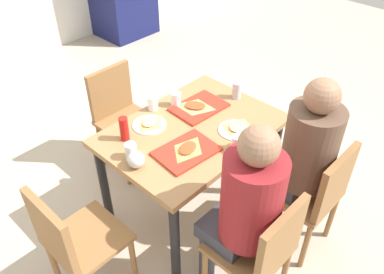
% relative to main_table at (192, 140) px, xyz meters
% --- Properties ---
extents(ground_plane, '(10.00, 10.00, 0.02)m').
position_rel_main_table_xyz_m(ground_plane, '(0.00, 0.00, -0.65)').
color(ground_plane, '#B7A893').
extents(main_table, '(1.14, 0.81, 0.74)m').
position_rel_main_table_xyz_m(main_table, '(0.00, 0.00, 0.00)').
color(main_table, '#9E7247').
rests_on(main_table, ground_plane).
extents(chair_near_left, '(0.40, 0.40, 0.85)m').
position_rel_main_table_xyz_m(chair_near_left, '(-0.28, -0.79, -0.15)').
color(chair_near_left, olive).
rests_on(chair_near_left, ground_plane).
extents(chair_near_right, '(0.40, 0.40, 0.85)m').
position_rel_main_table_xyz_m(chair_near_right, '(0.28, -0.79, -0.15)').
color(chair_near_right, olive).
rests_on(chair_near_right, ground_plane).
extents(chair_far_side, '(0.40, 0.40, 0.85)m').
position_rel_main_table_xyz_m(chair_far_side, '(0.00, 0.79, -0.15)').
color(chair_far_side, olive).
rests_on(chair_far_side, ground_plane).
extents(chair_left_end, '(0.40, 0.40, 0.85)m').
position_rel_main_table_xyz_m(chair_left_end, '(-0.95, 0.00, -0.15)').
color(chair_left_end, olive).
rests_on(chair_left_end, ground_plane).
extents(person_in_red, '(0.32, 0.42, 1.26)m').
position_rel_main_table_xyz_m(person_in_red, '(-0.28, -0.65, 0.10)').
color(person_in_red, '#383842').
rests_on(person_in_red, ground_plane).
extents(person_in_brown_jacket, '(0.32, 0.42, 1.26)m').
position_rel_main_table_xyz_m(person_in_brown_jacket, '(0.28, -0.65, 0.10)').
color(person_in_brown_jacket, '#383842').
rests_on(person_in_brown_jacket, ground_plane).
extents(tray_red_near, '(0.38, 0.29, 0.02)m').
position_rel_main_table_xyz_m(tray_red_near, '(-0.20, -0.14, 0.11)').
color(tray_red_near, red).
rests_on(tray_red_near, main_table).
extents(tray_red_far, '(0.37, 0.28, 0.02)m').
position_rel_main_table_xyz_m(tray_red_far, '(0.20, 0.12, 0.11)').
color(tray_red_far, red).
rests_on(tray_red_far, main_table).
extents(paper_plate_center, '(0.22, 0.22, 0.01)m').
position_rel_main_table_xyz_m(paper_plate_center, '(-0.17, 0.22, 0.10)').
color(paper_plate_center, white).
rests_on(paper_plate_center, main_table).
extents(paper_plate_near_edge, '(0.22, 0.22, 0.01)m').
position_rel_main_table_xyz_m(paper_plate_near_edge, '(0.17, -0.22, 0.10)').
color(paper_plate_near_edge, white).
rests_on(paper_plate_near_edge, main_table).
extents(pizza_slice_a, '(0.22, 0.18, 0.02)m').
position_rel_main_table_xyz_m(pizza_slice_a, '(-0.19, -0.15, 0.13)').
color(pizza_slice_a, tan).
rests_on(pizza_slice_a, tray_red_near).
extents(pizza_slice_b, '(0.23, 0.25, 0.02)m').
position_rel_main_table_xyz_m(pizza_slice_b, '(0.17, 0.13, 0.13)').
color(pizza_slice_b, '#DBAD60').
rests_on(pizza_slice_b, tray_red_far).
extents(pizza_slice_c, '(0.19, 0.15, 0.02)m').
position_rel_main_table_xyz_m(pizza_slice_c, '(-0.16, 0.22, 0.12)').
color(pizza_slice_c, '#DBAD60').
rests_on(pizza_slice_c, paper_plate_center).
extents(pizza_slice_d, '(0.23, 0.23, 0.02)m').
position_rel_main_table_xyz_m(pizza_slice_d, '(0.19, -0.23, 0.12)').
color(pizza_slice_d, '#DBAD60').
rests_on(pizza_slice_d, paper_plate_near_edge).
extents(plastic_cup_a, '(0.07, 0.07, 0.10)m').
position_rel_main_table_xyz_m(plastic_cup_a, '(-0.03, 0.34, 0.15)').
color(plastic_cup_a, white).
rests_on(plastic_cup_a, main_table).
extents(plastic_cup_b, '(0.07, 0.07, 0.10)m').
position_rel_main_table_xyz_m(plastic_cup_b, '(0.03, -0.34, 0.15)').
color(plastic_cup_b, white).
rests_on(plastic_cup_b, main_table).
extents(plastic_cup_c, '(0.07, 0.07, 0.10)m').
position_rel_main_table_xyz_m(plastic_cup_c, '(-0.45, 0.06, 0.15)').
color(plastic_cup_c, white).
rests_on(plastic_cup_c, main_table).
extents(plastic_cup_d, '(0.07, 0.07, 0.10)m').
position_rel_main_table_xyz_m(plastic_cup_d, '(0.11, 0.26, 0.15)').
color(plastic_cup_d, white).
rests_on(plastic_cup_d, main_table).
extents(soda_can, '(0.07, 0.07, 0.12)m').
position_rel_main_table_xyz_m(soda_can, '(0.48, 0.02, 0.16)').
color(soda_can, '#B7BCC6').
rests_on(soda_can, main_table).
extents(condiment_bottle, '(0.06, 0.06, 0.16)m').
position_rel_main_table_xyz_m(condiment_bottle, '(-0.37, 0.22, 0.18)').
color(condiment_bottle, red).
rests_on(condiment_bottle, main_table).
extents(foil_bundle, '(0.10, 0.10, 0.10)m').
position_rel_main_table_xyz_m(foil_bundle, '(-0.48, -0.02, 0.15)').
color(foil_bundle, silver).
rests_on(foil_bundle, main_table).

